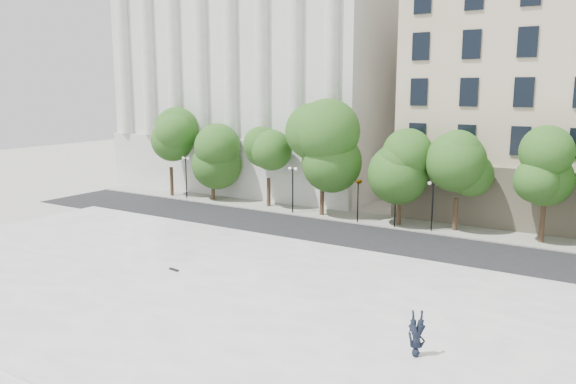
% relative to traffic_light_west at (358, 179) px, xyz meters
% --- Properties ---
extents(ground, '(160.00, 160.00, 0.00)m').
position_rel_traffic_light_west_xyz_m(ground, '(-0.45, -22.30, -3.73)').
color(ground, '#ADAAA3').
rests_on(ground, ground).
extents(plaza, '(44.00, 22.00, 0.45)m').
position_rel_traffic_light_west_xyz_m(plaza, '(-0.45, -19.30, -3.51)').
color(plaza, white).
rests_on(plaza, ground).
extents(street, '(60.00, 8.00, 0.02)m').
position_rel_traffic_light_west_xyz_m(street, '(-0.45, -4.30, -3.72)').
color(street, black).
rests_on(street, ground).
extents(far_sidewalk, '(60.00, 4.00, 0.12)m').
position_rel_traffic_light_west_xyz_m(far_sidewalk, '(-0.45, 1.70, -3.67)').
color(far_sidewalk, '#9D9A91').
rests_on(far_sidewalk, ground).
extents(building_west, '(31.50, 27.65, 25.60)m').
position_rel_traffic_light_west_xyz_m(building_west, '(-17.45, 16.27, 9.16)').
color(building_west, silver).
rests_on(building_west, ground).
extents(traffic_light_west, '(1.05, 1.83, 4.23)m').
position_rel_traffic_light_west_xyz_m(traffic_light_west, '(0.00, 0.00, 0.00)').
color(traffic_light_west, black).
rests_on(traffic_light_west, ground).
extents(traffic_light_east, '(0.52, 1.92, 4.26)m').
position_rel_traffic_light_west_xyz_m(traffic_light_east, '(3.24, 0.00, 0.03)').
color(traffic_light_east, black).
rests_on(traffic_light_east, ground).
extents(person_lying, '(1.46, 2.01, 0.52)m').
position_rel_traffic_light_west_xyz_m(person_lying, '(12.32, -21.02, -3.02)').
color(person_lying, black).
rests_on(person_lying, plaza).
extents(skateboard, '(0.75, 0.30, 0.07)m').
position_rel_traffic_light_west_xyz_m(skateboard, '(-3.38, -18.10, -3.24)').
color(skateboard, black).
rests_on(skateboard, plaza).
extents(street_trees, '(44.67, 4.97, 8.25)m').
position_rel_traffic_light_west_xyz_m(street_trees, '(-2.42, 1.14, 1.44)').
color(street_trees, '#382619').
rests_on(street_trees, ground).
extents(lamp_posts, '(37.71, 0.28, 4.33)m').
position_rel_traffic_light_west_xyz_m(lamp_posts, '(-0.59, 0.30, -0.86)').
color(lamp_posts, black).
rests_on(lamp_posts, ground).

